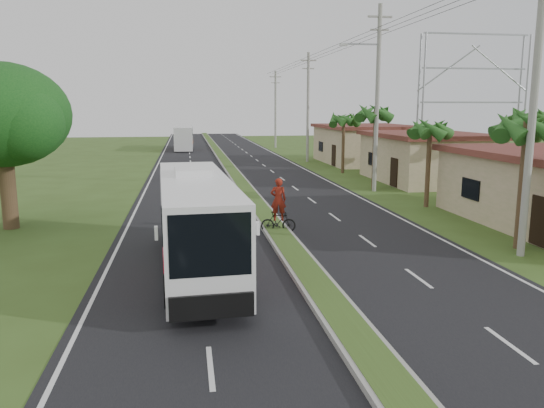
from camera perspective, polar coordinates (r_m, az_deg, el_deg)
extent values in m
plane|color=#39501D|center=(17.01, 4.56, -8.61)|extent=(180.00, 180.00, 0.00)
cube|color=black|center=(36.25, -2.93, 1.57)|extent=(14.00, 160.00, 0.02)
cube|color=gray|center=(36.24, -2.93, 1.70)|extent=(1.20, 160.00, 0.17)
cube|color=#39501D|center=(36.22, -2.93, 1.84)|extent=(0.95, 160.00, 0.02)
cube|color=silver|center=(36.15, -13.55, 1.26)|extent=(0.12, 160.00, 0.01)
cube|color=silver|center=(37.56, 7.29, 1.79)|extent=(0.12, 160.00, 0.01)
cube|color=tan|center=(41.83, 16.23, 4.64)|extent=(7.00, 10.00, 3.35)
cube|color=#4E211B|center=(41.70, 16.35, 7.15)|extent=(7.60, 10.60, 0.32)
cube|color=tan|center=(54.76, 9.96, 6.22)|extent=(8.00, 11.00, 3.50)
cube|color=#4E211B|center=(54.66, 10.03, 8.21)|extent=(8.60, 11.60, 0.32)
cylinder|color=#473321|center=(22.84, 25.27, 1.75)|extent=(0.26, 0.26, 5.00)
cylinder|color=#473321|center=(30.81, 16.45, 3.91)|extent=(0.26, 0.26, 4.60)
cylinder|color=#473321|center=(36.98, 10.96, 5.77)|extent=(0.26, 0.26, 5.40)
cylinder|color=#473321|center=(45.67, 7.66, 6.31)|extent=(0.26, 0.26, 4.80)
cylinder|color=#473321|center=(37.46, 25.76, 4.84)|extent=(0.26, 0.26, 5.20)
cylinder|color=#473321|center=(27.11, -26.54, 1.78)|extent=(0.70, 0.70, 4.00)
ellipsoid|color=#114113|center=(26.88, -27.09, 8.54)|extent=(6.00, 6.00, 4.68)
sphere|color=#114113|center=(25.58, -25.13, 7.99)|extent=(3.40, 3.40, 3.40)
cylinder|color=gray|center=(21.53, 26.28, 9.25)|extent=(0.28, 0.28, 11.00)
cylinder|color=gray|center=(35.83, 11.24, 10.90)|extent=(0.28, 0.28, 12.00)
cube|color=gray|center=(36.28, 11.54, 19.14)|extent=(1.60, 0.12, 0.12)
cube|color=gray|center=(36.16, 11.50, 17.89)|extent=(1.20, 0.10, 0.10)
cube|color=gray|center=(35.65, 9.56, 16.60)|extent=(2.40, 0.10, 0.10)
cylinder|color=gray|center=(55.03, 3.89, 10.28)|extent=(0.28, 0.28, 11.00)
cube|color=gray|center=(55.23, 3.95, 15.16)|extent=(1.60, 0.12, 0.12)
cube|color=gray|center=(55.17, 3.94, 14.33)|extent=(1.20, 0.10, 0.10)
cylinder|color=gray|center=(74.65, 0.37, 10.11)|extent=(0.28, 0.28, 10.50)
cube|color=gray|center=(74.77, 0.38, 13.52)|extent=(1.60, 0.12, 0.12)
cube|color=gray|center=(74.73, 0.38, 12.91)|extent=(1.20, 0.10, 0.10)
cylinder|color=gray|center=(49.72, 15.93, 10.49)|extent=(0.18, 0.18, 12.00)
cylinder|color=gray|center=(54.68, 25.61, 9.83)|extent=(0.18, 0.18, 12.00)
cylinder|color=gray|center=(50.63, 15.44, 10.50)|extent=(0.18, 0.18, 12.00)
cylinder|color=gray|center=(55.50, 25.02, 9.87)|extent=(0.18, 0.18, 12.00)
cube|color=gray|center=(52.45, 20.73, 10.19)|extent=(10.00, 0.14, 0.14)
cube|color=gray|center=(52.56, 20.94, 13.46)|extent=(10.00, 0.14, 0.14)
cube|color=gray|center=(52.85, 21.16, 16.70)|extent=(10.00, 0.14, 0.14)
cube|color=white|center=(18.13, -8.20, -1.60)|extent=(2.73, 10.75, 2.80)
cube|color=black|center=(18.54, -8.36, 0.60)|extent=(2.68, 8.63, 1.12)
cube|color=black|center=(12.91, -6.66, -4.39)|extent=(2.00, 0.24, 1.57)
cube|color=red|center=(17.22, -7.91, -4.14)|extent=(2.49, 4.72, 0.49)
cube|color=orange|center=(18.57, -8.19, -3.80)|extent=(2.40, 2.77, 0.22)
cube|color=white|center=(18.94, -8.53, 3.57)|extent=(1.35, 2.19, 0.25)
cylinder|color=black|center=(15.20, -11.02, -9.27)|extent=(0.33, 0.94, 0.92)
cylinder|color=black|center=(15.35, -3.42, -8.90)|extent=(0.33, 0.94, 0.92)
cylinder|color=black|center=(21.17, -11.34, -3.69)|extent=(0.33, 0.94, 0.92)
cylinder|color=black|center=(21.27, -5.92, -3.47)|extent=(0.33, 0.94, 0.92)
cube|color=silver|center=(72.33, -9.45, 7.07)|extent=(2.50, 10.57, 2.93)
cube|color=black|center=(72.75, -9.46, 7.78)|extent=(2.49, 7.82, 1.00)
cube|color=#EC5B17|center=(71.45, -9.45, 6.59)|extent=(2.44, 5.08, 0.32)
cylinder|color=black|center=(68.10, -10.35, 5.87)|extent=(0.29, 0.88, 0.88)
cylinder|color=black|center=(68.05, -8.65, 5.92)|extent=(0.29, 0.88, 0.88)
cylinder|color=black|center=(76.32, -10.12, 6.34)|extent=(0.29, 0.88, 0.88)
cylinder|color=black|center=(76.27, -8.60, 6.38)|extent=(0.29, 0.88, 0.88)
imported|color=black|center=(23.68, 0.68, -1.97)|extent=(1.61, 0.64, 0.94)
imported|color=maroon|center=(23.48, 0.69, 0.49)|extent=(0.75, 0.54, 1.91)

